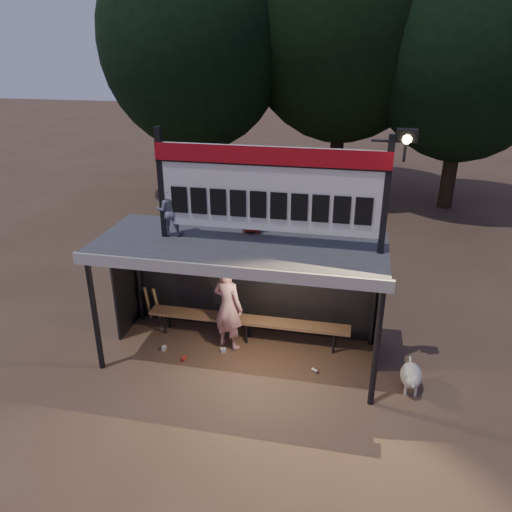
{
  "coord_description": "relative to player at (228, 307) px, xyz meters",
  "views": [
    {
      "loc": [
        1.91,
        -7.72,
        5.48
      ],
      "look_at": [
        0.2,
        0.4,
        1.9
      ],
      "focal_mm": 35.0,
      "sensor_mm": 36.0,
      "label": 1
    }
  ],
  "objects": [
    {
      "name": "tree_right",
      "position": [
        5.31,
        10.25,
        4.32
      ],
      "size": [
        6.08,
        6.08,
        8.72
      ],
      "color": "#302315",
      "rests_on": "ground"
    },
    {
      "name": "child_a",
      "position": [
        -0.97,
        -0.18,
        1.91
      ],
      "size": [
        0.52,
        0.44,
        0.92
      ],
      "primitive_type": "imported",
      "rotation": [
        0.0,
        0.0,
        3.38
      ],
      "color": "slate",
      "rests_on": "dugout_shelter"
    },
    {
      "name": "bats",
      "position": [
        -1.7,
        0.57,
        -0.44
      ],
      "size": [
        0.48,
        0.33,
        0.84
      ],
      "color": "olive",
      "rests_on": "ground"
    },
    {
      "name": "litter",
      "position": [
        -0.06,
        -0.27,
        -0.83
      ],
      "size": [
        3.03,
        1.08,
        0.08
      ],
      "color": "#B3251E",
      "rests_on": "ground"
    },
    {
      "name": "scoreboard_assembly",
      "position": [
        0.86,
        -0.26,
        2.45
      ],
      "size": [
        4.1,
        0.27,
        1.99
      ],
      "color": "black",
      "rests_on": "dugout_shelter"
    },
    {
      "name": "tree_mid",
      "position": [
        1.31,
        11.25,
        5.29
      ],
      "size": [
        7.22,
        7.22,
        10.36
      ],
      "color": "black",
      "rests_on": "ground"
    },
    {
      "name": "dog",
      "position": [
        3.36,
        -0.65,
        -0.59
      ],
      "size": [
        0.36,
        0.81,
        0.49
      ],
      "color": "beige",
      "rests_on": "ground"
    },
    {
      "name": "child_b",
      "position": [
        0.41,
        0.27,
        1.95
      ],
      "size": [
        0.5,
        0.33,
        1.0
      ],
      "primitive_type": "imported",
      "rotation": [
        0.0,
        0.0,
        3.11
      ],
      "color": "#AC2B1A",
      "rests_on": "dugout_shelter"
    },
    {
      "name": "dugout_shelter",
      "position": [
        0.31,
        -0.0,
        0.97
      ],
      "size": [
        5.1,
        2.08,
        2.32
      ],
      "color": "#414143",
      "rests_on": "ground"
    },
    {
      "name": "ground",
      "position": [
        0.31,
        -0.25,
        -0.87
      ],
      "size": [
        80.0,
        80.0,
        0.0
      ],
      "primitive_type": "plane",
      "color": "#4E3627",
      "rests_on": "ground"
    },
    {
      "name": "player",
      "position": [
        0.0,
        0.0,
        0.0
      ],
      "size": [
        0.75,
        0.63,
        1.74
      ],
      "primitive_type": "imported",
      "rotation": [
        0.0,
        0.0,
        2.74
      ],
      "color": "white",
      "rests_on": "ground"
    },
    {
      "name": "bench",
      "position": [
        0.31,
        0.3,
        -0.44
      ],
      "size": [
        4.0,
        0.35,
        0.48
      ],
      "color": "brown",
      "rests_on": "ground"
    },
    {
      "name": "tree_left",
      "position": [
        -3.69,
        9.75,
        4.64
      ],
      "size": [
        6.46,
        6.46,
        9.27
      ],
      "color": "black",
      "rests_on": "ground"
    }
  ]
}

